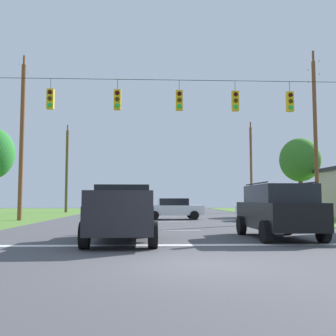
{
  "coord_description": "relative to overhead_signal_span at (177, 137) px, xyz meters",
  "views": [
    {
      "loc": [
        -1.09,
        -8.93,
        1.45
      ],
      "look_at": [
        -0.27,
        10.07,
        2.96
      ],
      "focal_mm": 42.15,
      "sensor_mm": 36.0,
      "label": 1
    }
  ],
  "objects": [
    {
      "name": "stop_bar_stripe",
      "position": [
        -0.11,
        -5.63,
        -4.34
      ],
      "size": [
        15.61,
        0.45,
        0.01
      ],
      "primitive_type": "cube",
      "color": "white",
      "rests_on": "ground"
    },
    {
      "name": "lane_dash_0",
      "position": [
        -0.11,
        0.37,
        -4.34
      ],
      "size": [
        2.5,
        0.15,
        0.01
      ],
      "primitive_type": "cube",
      "rotation": [
        0.0,
        0.0,
        1.57
      ],
      "color": "white",
      "rests_on": "ground"
    },
    {
      "name": "lane_dash_3",
      "position": [
        -0.11,
        23.44,
        -4.34
      ],
      "size": [
        2.5,
        0.15,
        0.01
      ],
      "primitive_type": "cube",
      "rotation": [
        0.0,
        0.0,
        1.57
      ],
      "color": "white",
      "rests_on": "ground"
    },
    {
      "name": "distant_car_oncoming",
      "position": [
        6.88,
        8.48,
        -3.55
      ],
      "size": [
        4.31,
        2.05,
        1.52
      ],
      "color": "silver",
      "rests_on": "ground"
    },
    {
      "name": "ground_plane",
      "position": [
        -0.11,
        -9.29,
        -4.34
      ],
      "size": [
        120.0,
        120.0,
        0.0
      ],
      "primitive_type": "plane",
      "color": "#47474C"
    },
    {
      "name": "utility_pole_far_left",
      "position": [
        -10.58,
        25.86,
        0.37
      ],
      "size": [
        0.32,
        1.78,
        9.79
      ],
      "color": "brown",
      "rests_on": "ground"
    },
    {
      "name": "utility_pole_mid_left",
      "position": [
        -10.1,
        8.99,
        1.23
      ],
      "size": [
        0.3,
        1.77,
        11.47
      ],
      "color": "brown",
      "rests_on": "ground"
    },
    {
      "name": "lane_dash_1",
      "position": [
        -0.11,
        7.38,
        -4.34
      ],
      "size": [
        2.5,
        0.15,
        0.01
      ],
      "primitive_type": "cube",
      "rotation": [
        0.0,
        0.0,
        1.57
      ],
      "color": "white",
      "rests_on": "ground"
    },
    {
      "name": "overhead_signal_span",
      "position": [
        0.0,
        0.0,
        0.0
      ],
      "size": [
        18.26,
        0.31,
        7.65
      ],
      "color": "#4C3B22",
      "rests_on": "ground"
    },
    {
      "name": "utility_pole_far_right",
      "position": [
        10.01,
        25.34,
        0.76
      ],
      "size": [
        0.27,
        1.8,
        10.18
      ],
      "color": "brown",
      "rests_on": "ground"
    },
    {
      "name": "distant_car_crossing_white",
      "position": [
        0.43,
        10.63,
        -3.55
      ],
      "size": [
        4.37,
        2.15,
        1.52
      ],
      "color": "silver",
      "rests_on": "ground"
    },
    {
      "name": "utility_pole_mid_right",
      "position": [
        9.98,
        7.87,
        1.53
      ],
      "size": [
        0.26,
        1.93,
        11.71
      ],
      "color": "brown",
      "rests_on": "ground"
    },
    {
      "name": "pickup_truck",
      "position": [
        -2.2,
        -4.53,
        -3.38
      ],
      "size": [
        2.41,
        5.46,
        1.95
      ],
      "color": "black",
      "rests_on": "ground"
    },
    {
      "name": "suv_black",
      "position": [
        3.52,
        -3.68,
        -3.28
      ],
      "size": [
        2.28,
        4.83,
        2.05
      ],
      "color": "black",
      "rests_on": "ground"
    },
    {
      "name": "tree_roadside_left",
      "position": [
        12.24,
        16.63,
        0.64
      ],
      "size": [
        3.64,
        3.64,
        6.99
      ],
      "color": "brown",
      "rests_on": "ground"
    },
    {
      "name": "lane_dash_2",
      "position": [
        -0.11,
        15.0,
        -4.34
      ],
      "size": [
        2.5,
        0.15,
        0.01
      ],
      "primitive_type": "cube",
      "rotation": [
        0.0,
        0.0,
        1.57
      ],
      "color": "white",
      "rests_on": "ground"
    }
  ]
}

